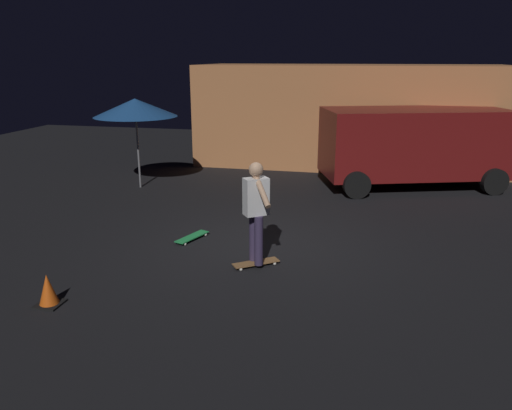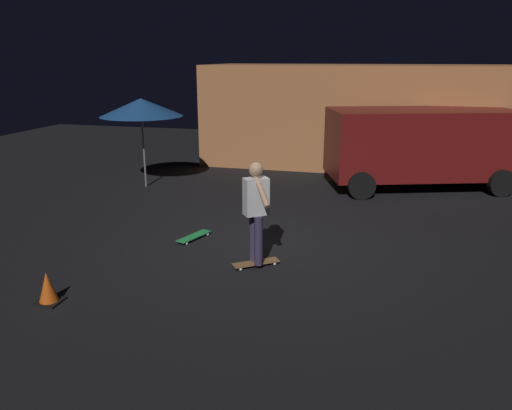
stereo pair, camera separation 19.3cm
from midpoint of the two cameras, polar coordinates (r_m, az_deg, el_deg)
ground_plane at (r=9.21m, az=1.04°, el=-4.58°), size 28.00×28.00×0.00m
low_building at (r=16.32m, az=11.58°, el=9.94°), size 9.28×3.31×3.07m
parked_van at (r=13.69m, az=18.53°, el=6.63°), size 4.96×3.40×2.03m
patio_umbrella at (r=13.25m, az=-12.50°, el=10.77°), size 2.10×2.10×2.30m
skateboard_ridden at (r=8.30m, az=0.67°, el=-6.60°), size 0.75×0.62×0.07m
skateboard_spare at (r=9.54m, az=-6.49°, el=-3.57°), size 0.45×0.80×0.07m
skater at (r=7.97m, az=0.69°, el=-0.09°), size 0.65×0.85×1.67m
traffic_cone at (r=7.61m, az=-21.90°, el=-8.83°), size 0.34×0.34×0.46m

